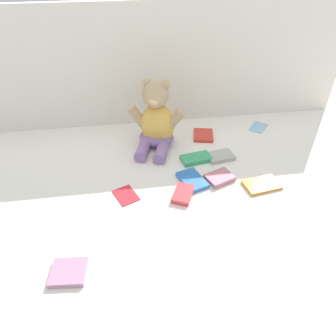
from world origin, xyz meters
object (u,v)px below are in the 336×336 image
book_case_3 (126,195)px  book_case_5 (220,156)px  book_case_2 (196,159)px  book_case_1 (192,180)px  teddy_bear (156,123)px  book_case_6 (262,185)px  book_case_0 (203,135)px  book_case_7 (258,127)px  book_case_8 (183,194)px  book_case_4 (219,178)px  book_case_9 (69,272)px

book_case_3 → book_case_5: bearing=0.6°
book_case_2 → book_case_5: book_case_2 is taller
book_case_1 → book_case_5: book_case_5 is taller
teddy_bear → book_case_2: 0.23m
book_case_2 → book_case_6: size_ratio=0.92×
book_case_0 → book_case_2: (-0.07, -0.18, 0.00)m
book_case_7 → book_case_8: size_ratio=0.97×
teddy_bear → book_case_8: bearing=-62.6°
book_case_4 → book_case_9: bearing=101.4°
book_case_3 → book_case_0: bearing=20.4°
book_case_0 → book_case_3: (-0.38, -0.36, -0.00)m
book_case_0 → book_case_8: bearing=79.2°
teddy_bear → book_case_5: 0.31m
book_case_7 → teddy_bear: bearing=-131.4°
book_case_2 → book_case_5: bearing=-98.5°
book_case_5 → teddy_bear: bearing=50.8°
book_case_3 → book_case_4: 0.37m
book_case_9 → book_case_4: bearing=-51.8°
book_case_2 → book_case_4: same height
book_case_0 → book_case_9: bearing=62.9°
book_case_3 → book_case_4: book_case_4 is taller
book_case_1 → book_case_3: (-0.26, -0.04, -0.00)m
book_case_0 → book_case_6: bearing=122.6°
book_case_7 → book_case_9: size_ratio=1.01×
book_case_1 → book_case_8: book_case_8 is taller
book_case_6 → book_case_9: size_ratio=1.36×
book_case_1 → book_case_3: size_ratio=1.29×
book_case_3 → book_case_7: book_case_7 is taller
teddy_bear → book_case_0: teddy_bear is taller
book_case_0 → book_case_7: 0.29m
book_case_2 → book_case_6: bearing=-142.8°
book_case_0 → book_case_6: (0.14, -0.38, -0.00)m
book_case_1 → book_case_2: book_case_2 is taller
book_case_1 → book_case_6: 0.26m
book_case_1 → book_case_4: (0.11, -0.00, 0.00)m
book_case_6 → book_case_0: bearing=-169.3°
teddy_bear → book_case_5: bearing=-10.9°
teddy_bear → book_case_7: teddy_bear is taller
book_case_2 → book_case_9: (-0.47, -0.48, -0.00)m
book_case_3 → book_case_6: (0.51, -0.02, 0.00)m
book_case_2 → book_case_3: 0.35m
book_case_1 → book_case_5: size_ratio=1.13×
book_case_5 → book_case_9: book_case_5 is taller
book_case_6 → book_case_3: bearing=-101.5°
book_case_6 → book_case_7: 0.45m
book_case_3 → book_case_8: size_ratio=0.93×
book_case_3 → book_case_7: bearing=7.9°
teddy_bear → book_case_8: (0.06, -0.35, -0.10)m
book_case_4 → book_case_6: size_ratio=0.76×
book_case_2 → book_case_7: size_ratio=1.23×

